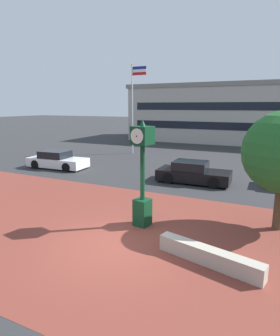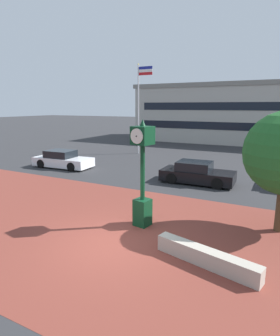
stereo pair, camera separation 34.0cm
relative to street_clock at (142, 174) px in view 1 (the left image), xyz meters
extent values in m
plane|color=#2D2D30|center=(-0.19, -1.78, -2.03)|extent=(200.00, 200.00, 0.00)
cube|color=brown|center=(-0.19, -0.85, -2.02)|extent=(44.00, 9.86, 0.01)
cube|color=#ADA393|center=(2.92, -1.70, -1.78)|extent=(3.20, 1.16, 0.50)
cube|color=#0C381E|center=(0.00, 0.00, -1.50)|extent=(0.64, 0.64, 1.05)
cylinder|color=#0C381E|center=(0.00, 0.00, 0.08)|extent=(0.17, 0.17, 2.10)
cube|color=#0C381E|center=(0.00, 0.00, 1.46)|extent=(0.77, 0.77, 0.66)
cylinder|color=silver|center=(0.06, 0.34, 1.46)|extent=(0.54, 0.13, 0.54)
sphere|color=black|center=(0.07, 0.36, 1.46)|extent=(0.05, 0.05, 0.05)
cylinder|color=silver|center=(-0.06, -0.34, 1.46)|extent=(0.54, 0.13, 0.54)
sphere|color=black|center=(-0.07, -0.36, 1.46)|extent=(0.05, 0.05, 0.05)
cone|color=#0C381E|center=(0.00, 0.00, 1.91)|extent=(0.23, 0.23, 0.25)
cylinder|color=#4C3823|center=(4.71, 1.86, -1.12)|extent=(0.33, 0.33, 1.81)
cylinder|color=black|center=(4.77, 9.08, -1.71)|extent=(0.64, 0.23, 0.64)
cylinder|color=black|center=(4.79, 7.38, -1.71)|extent=(0.64, 0.23, 0.64)
cube|color=silver|center=(-10.07, 6.73, -1.59)|extent=(4.53, 2.07, 0.64)
cube|color=black|center=(-10.29, 6.72, -1.03)|extent=(2.13, 1.67, 0.56)
cylinder|color=black|center=(-8.75, 7.66, -1.71)|extent=(0.65, 0.26, 0.64)
cylinder|color=black|center=(-8.65, 5.97, -1.71)|extent=(0.65, 0.26, 0.64)
cylinder|color=black|center=(-11.49, 7.49, -1.71)|extent=(0.65, 0.26, 0.64)
cylinder|color=black|center=(-11.39, 5.81, -1.71)|extent=(0.65, 0.26, 0.64)
cube|color=black|center=(0.13, 7.06, -1.59)|extent=(4.33, 2.00, 0.64)
cube|color=black|center=(-0.09, 7.05, -1.03)|extent=(2.01, 1.67, 0.56)
cylinder|color=black|center=(1.43, 7.97, -1.71)|extent=(0.65, 0.24, 0.64)
cylinder|color=black|center=(1.48, 6.22, -1.71)|extent=(0.65, 0.24, 0.64)
cylinder|color=black|center=(-1.23, 7.90, -1.71)|extent=(0.65, 0.24, 0.64)
cylinder|color=black|center=(-1.17, 6.14, -1.71)|extent=(0.65, 0.24, 0.64)
cylinder|color=silver|center=(-8.01, 14.95, 2.05)|extent=(0.12, 0.12, 8.16)
sphere|color=gold|center=(-8.01, 14.95, 6.19)|extent=(0.14, 0.14, 0.14)
cube|color=navy|center=(-7.27, 14.95, 5.86)|extent=(1.35, 0.02, 0.25)
cube|color=white|center=(-7.27, 14.95, 5.60)|extent=(1.35, 0.02, 0.25)
cube|color=red|center=(-7.27, 14.95, 5.35)|extent=(1.35, 0.02, 0.25)
cube|color=#B2ADA3|center=(-0.16, 29.78, 1.34)|extent=(26.66, 10.48, 6.72)
cube|color=gray|center=(-0.16, 29.78, 4.95)|extent=(27.19, 10.69, 0.50)
cube|color=black|center=(-0.16, 24.52, 0.21)|extent=(23.99, 0.04, 0.90)
cube|color=black|center=(-0.16, 24.52, 2.46)|extent=(23.99, 0.04, 0.90)
camera|label=1|loc=(4.35, -9.36, 2.51)|focal=30.41mm
camera|label=2|loc=(4.65, -9.21, 2.51)|focal=30.41mm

